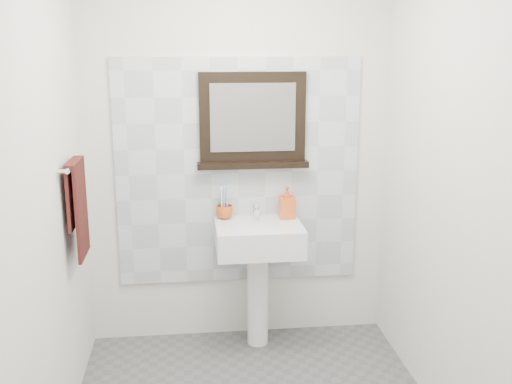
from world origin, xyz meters
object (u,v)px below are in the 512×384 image
toothbrush_cup (224,212)px  hand_towel (78,201)px  pedestal_sink (259,251)px  framed_mirror (253,122)px  soap_dispenser (287,202)px

toothbrush_cup → hand_towel: bearing=-149.6°
pedestal_sink → toothbrush_cup: (-0.21, 0.14, 0.23)m
hand_towel → framed_mirror: bearing=27.6°
framed_mirror → hand_towel: framed_mirror is taller
toothbrush_cup → hand_towel: (-0.84, -0.49, 0.23)m
framed_mirror → hand_towel: 1.22m
pedestal_sink → hand_towel: size_ratio=1.75×
soap_dispenser → framed_mirror: (-0.22, 0.08, 0.52)m
pedestal_sink → framed_mirror: bearing=95.5°
soap_dispenser → hand_towel: bearing=-164.1°
toothbrush_cup → soap_dispenser: 0.42m
pedestal_sink → soap_dispenser: size_ratio=4.45×
toothbrush_cup → hand_towel: 1.00m
toothbrush_cup → framed_mirror: size_ratio=0.16×
framed_mirror → toothbrush_cup: bearing=-166.2°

